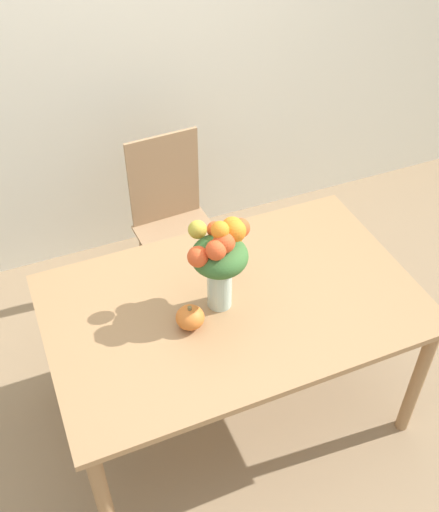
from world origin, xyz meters
The scene contains 6 objects.
ground_plane centered at (0.00, 0.00, 0.00)m, with size 12.00×12.00×0.00m, color #8E7556.
wall_back centered at (0.00, 1.48, 1.35)m, with size 8.00×0.06×2.70m.
dining_table centered at (0.00, 0.00, 0.67)m, with size 1.56×0.98×0.75m.
flower_vase centered at (-0.05, 0.01, 1.01)m, with size 0.30×0.23×0.44m.
pumpkin centered at (-0.21, -0.06, 0.80)m, with size 0.12×0.12×0.11m.
dining_chair_near_window centered at (0.04, 0.88, 0.50)m, with size 0.44×0.44×0.99m.
Camera 1 is at (-0.72, -1.58, 2.57)m, focal length 42.00 mm.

